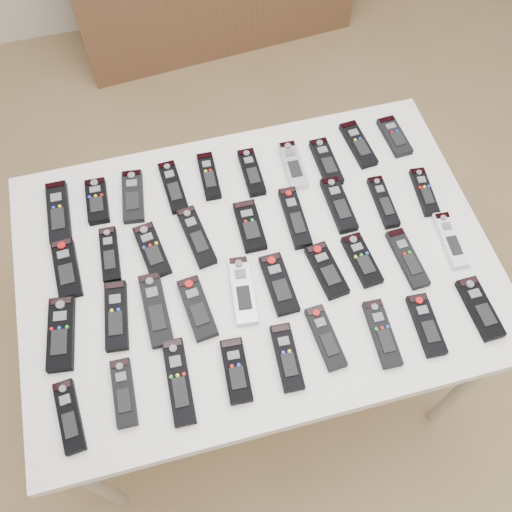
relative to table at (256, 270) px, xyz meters
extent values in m
plane|color=olive|center=(0.12, 0.05, -0.72)|extent=(4.00, 4.00, 0.00)
cube|color=white|center=(0.00, 0.00, 0.04)|extent=(1.25, 0.88, 0.04)
cylinder|color=beige|center=(-0.56, -0.38, -0.35)|extent=(0.04, 0.04, 0.74)
cylinder|color=beige|center=(0.56, -0.38, -0.35)|extent=(0.04, 0.04, 0.74)
cylinder|color=beige|center=(-0.56, 0.38, -0.35)|extent=(0.04, 0.04, 0.74)
cylinder|color=beige|center=(0.56, 0.38, -0.35)|extent=(0.04, 0.04, 0.74)
cube|color=black|center=(-0.49, 0.27, 0.07)|extent=(0.06, 0.20, 0.02)
cube|color=black|center=(-0.38, 0.29, 0.07)|extent=(0.06, 0.15, 0.02)
cube|color=black|center=(-0.29, 0.28, 0.07)|extent=(0.08, 0.18, 0.02)
cube|color=black|center=(-0.17, 0.28, 0.07)|extent=(0.06, 0.18, 0.02)
cube|color=black|center=(-0.06, 0.29, 0.07)|extent=(0.05, 0.16, 0.02)
cube|color=black|center=(0.06, 0.28, 0.07)|extent=(0.05, 0.16, 0.02)
cube|color=#B7B7BC|center=(0.18, 0.27, 0.07)|extent=(0.06, 0.17, 0.02)
cube|color=black|center=(0.28, 0.26, 0.07)|extent=(0.05, 0.17, 0.02)
cube|color=black|center=(0.39, 0.30, 0.07)|extent=(0.07, 0.17, 0.02)
cube|color=black|center=(0.51, 0.30, 0.07)|extent=(0.06, 0.15, 0.02)
cube|color=black|center=(-0.49, 0.09, 0.07)|extent=(0.07, 0.17, 0.02)
cube|color=black|center=(-0.37, 0.11, 0.07)|extent=(0.05, 0.16, 0.02)
cube|color=black|center=(-0.26, 0.09, 0.07)|extent=(0.08, 0.17, 0.02)
cube|color=black|center=(-0.14, 0.10, 0.07)|extent=(0.08, 0.19, 0.02)
cube|color=black|center=(0.01, 0.10, 0.07)|extent=(0.06, 0.16, 0.02)
cube|color=black|center=(0.14, 0.09, 0.07)|extent=(0.05, 0.19, 0.02)
cube|color=black|center=(0.27, 0.11, 0.07)|extent=(0.05, 0.18, 0.02)
cube|color=black|center=(0.39, 0.08, 0.07)|extent=(0.05, 0.17, 0.02)
cube|color=black|center=(0.51, 0.09, 0.07)|extent=(0.06, 0.16, 0.02)
cube|color=black|center=(-0.52, -0.09, 0.07)|extent=(0.08, 0.20, 0.02)
cube|color=black|center=(-0.38, -0.07, 0.07)|extent=(0.07, 0.19, 0.02)
cube|color=black|center=(-0.28, -0.08, 0.07)|extent=(0.06, 0.20, 0.02)
cube|color=black|center=(-0.18, -0.10, 0.07)|extent=(0.08, 0.18, 0.02)
cube|color=#B7B7BC|center=(-0.06, -0.08, 0.07)|extent=(0.07, 0.19, 0.02)
cube|color=black|center=(0.04, -0.09, 0.07)|extent=(0.07, 0.17, 0.02)
cube|color=black|center=(0.17, -0.08, 0.07)|extent=(0.08, 0.16, 0.02)
cube|color=black|center=(0.27, -0.08, 0.07)|extent=(0.07, 0.16, 0.02)
cube|color=black|center=(0.39, -0.10, 0.07)|extent=(0.06, 0.18, 0.02)
cube|color=silver|center=(0.52, -0.08, 0.07)|extent=(0.06, 0.17, 0.02)
cube|color=black|center=(-0.52, -0.29, 0.07)|extent=(0.06, 0.17, 0.02)
cube|color=black|center=(-0.39, -0.27, 0.07)|extent=(0.05, 0.16, 0.02)
cube|color=black|center=(-0.26, -0.28, 0.07)|extent=(0.06, 0.21, 0.02)
cube|color=black|center=(-0.12, -0.29, 0.07)|extent=(0.06, 0.16, 0.02)
cube|color=black|center=(0.00, -0.28, 0.07)|extent=(0.06, 0.17, 0.02)
cube|color=black|center=(0.11, -0.26, 0.07)|extent=(0.06, 0.17, 0.02)
cube|color=black|center=(0.25, -0.28, 0.07)|extent=(0.06, 0.18, 0.02)
cube|color=black|center=(0.36, -0.29, 0.07)|extent=(0.06, 0.16, 0.02)
cube|color=black|center=(0.51, -0.28, 0.07)|extent=(0.06, 0.17, 0.02)
camera|label=1|loc=(-0.19, -0.71, 1.38)|focal=40.00mm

